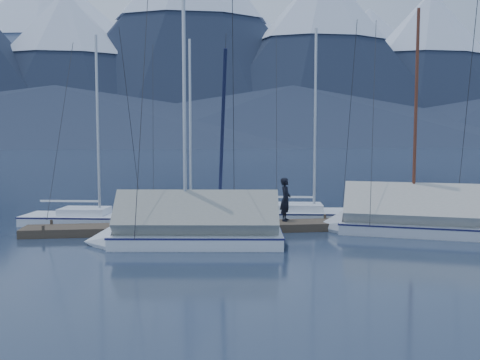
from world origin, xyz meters
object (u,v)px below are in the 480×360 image
sailboat_open_left (111,221)px  sailboat_covered_far (181,232)px  sailboat_open_right (325,217)px  sailboat_covered_near (409,221)px  person (286,199)px  sailboat_open_mid (202,218)px

sailboat_open_left → sailboat_covered_far: sailboat_covered_far is taller
sailboat_open_left → sailboat_open_right: 10.21m
sailboat_covered_near → person: 5.26m
sailboat_open_left → sailboat_covered_far: 6.03m
sailboat_open_mid → sailboat_open_right: 5.99m
sailboat_open_left → sailboat_open_right: bearing=-1.2°
sailboat_open_mid → sailboat_covered_far: 5.34m
sailboat_covered_near → sailboat_open_left: bearing=162.8°
sailboat_open_left → person: size_ratio=4.97×
sailboat_open_right → person: 3.24m
sailboat_open_mid → sailboat_covered_near: 9.39m
sailboat_covered_near → person: size_ratio=5.37×
sailboat_open_right → sailboat_covered_far: sailboat_covered_far is taller
sailboat_open_left → person: bearing=-15.0°
sailboat_open_left → sailboat_covered_near: 13.28m
sailboat_covered_near → person: (-4.87, 1.84, 0.78)m
sailboat_open_right → sailboat_covered_far: 8.55m
sailboat_open_mid → sailboat_covered_far: (-1.03, -5.23, 0.34)m
person → sailboat_open_mid: bearing=81.4°
sailboat_covered_near → sailboat_covered_far: bearing=-173.0°
sailboat_covered_near → sailboat_covered_far: sailboat_covered_far is taller
sailboat_open_left → sailboat_open_right: sailboat_open_right is taller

